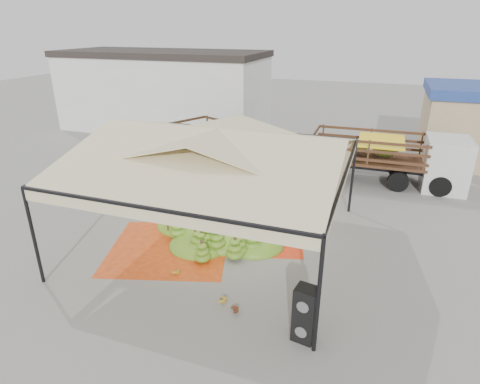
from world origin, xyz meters
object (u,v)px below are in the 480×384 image
(vendor, at_px, (237,183))
(truck_right, at_px, (394,154))
(speaker_stack, at_px, (305,314))
(banana_heap, at_px, (219,221))
(truck_left, at_px, (236,146))

(vendor, xyz_separation_m, truck_right, (6.08, 4.87, 0.47))
(speaker_stack, bearing_deg, truck_right, 90.39)
(banana_heap, height_order, truck_left, truck_left)
(banana_heap, height_order, speaker_stack, speaker_stack)
(speaker_stack, bearing_deg, truck_left, 127.59)
(vendor, relative_size, truck_right, 0.28)
(banana_heap, relative_size, truck_left, 0.73)
(truck_left, distance_m, truck_right, 7.53)
(banana_heap, bearing_deg, truck_right, 53.18)
(truck_left, relative_size, truck_right, 1.04)
(truck_left, xyz_separation_m, truck_right, (7.42, 1.31, 0.01))
(speaker_stack, height_order, vendor, vendor)
(speaker_stack, relative_size, vendor, 0.74)
(vendor, bearing_deg, truck_left, -68.86)
(speaker_stack, distance_m, truck_left, 11.80)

